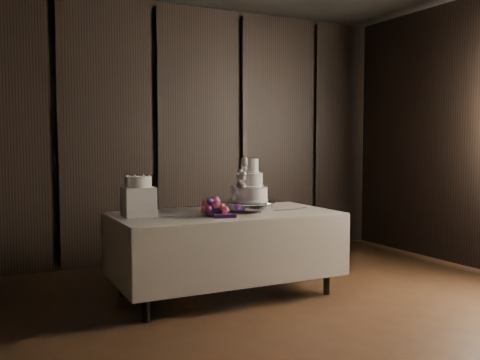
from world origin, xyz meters
name	(u,v)px	position (x,y,z in m)	size (l,w,h in m)	color
room	(349,123)	(0.00, 0.00, 1.50)	(6.08, 7.08, 3.08)	black
display_table	(225,250)	(0.07, 1.85, 0.42)	(2.00, 1.05, 0.76)	beige
cake_stand	(250,206)	(0.33, 1.85, 0.81)	(0.48, 0.48, 0.09)	silver
wedding_cake	(248,185)	(0.30, 1.83, 1.00)	(0.38, 0.33, 0.39)	white
bouquet	(214,208)	(-0.11, 1.69, 0.83)	(0.30, 0.40, 0.19)	#EB5273
box_pedestal	(138,202)	(-0.69, 1.97, 0.89)	(0.26, 0.26, 0.25)	white
small_cake	(138,182)	(-0.69, 1.97, 1.06)	(0.23, 0.23, 0.09)	white
cake_knife	(287,210)	(0.65, 1.72, 0.77)	(0.37, 0.02, 0.01)	silver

